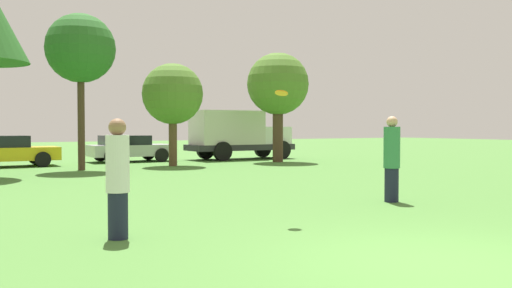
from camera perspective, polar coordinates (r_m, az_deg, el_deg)
ground_plane at (r=7.12m, az=19.20°, el=-11.72°), size 120.00×120.00×0.00m
person_thrower at (r=8.31m, az=-14.19°, el=-3.42°), size 0.35×0.35×1.78m
person_catcher at (r=12.43m, az=13.94°, el=-1.48°), size 0.36×0.36×1.89m
frisbee at (r=9.67m, az=2.66°, el=5.32°), size 0.24×0.23×0.13m
tree_2 at (r=22.28m, az=-17.79°, el=9.37°), size 2.64×2.64×5.99m
tree_3 at (r=23.64m, az=-8.66°, el=5.10°), size 2.59×2.59×4.37m
tree_4 at (r=26.13m, az=2.29°, el=6.14°), size 2.94×2.94×5.18m
parked_car_yellow at (r=25.03m, az=-24.60°, el=-0.63°), size 3.98×2.03×1.30m
parked_car_silver at (r=26.88m, az=-13.06°, el=-0.39°), size 3.90×2.10×1.26m
delivery_truck_white at (r=28.24m, az=-1.99°, el=1.11°), size 5.56×2.25×2.49m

